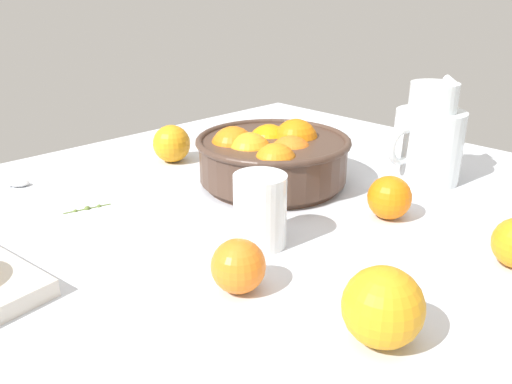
% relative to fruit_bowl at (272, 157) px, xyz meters
% --- Properties ---
extents(ground_plane, '(1.28, 1.03, 0.03)m').
position_rel_fruit_bowl_xyz_m(ground_plane, '(-0.14, -0.06, -0.07)').
color(ground_plane, silver).
extents(fruit_bowl, '(0.27, 0.27, 0.11)m').
position_rel_fruit_bowl_xyz_m(fruit_bowl, '(0.00, 0.00, 0.00)').
color(fruit_bowl, '#473328').
rests_on(fruit_bowl, ground_plane).
extents(juice_pitcher, '(0.17, 0.12, 0.18)m').
position_rel_fruit_bowl_xyz_m(juice_pitcher, '(0.21, -0.18, 0.01)').
color(juice_pitcher, white).
rests_on(juice_pitcher, ground_plane).
extents(juice_glass, '(0.07, 0.07, 0.10)m').
position_rel_fruit_bowl_xyz_m(juice_glass, '(-0.18, -0.15, -0.01)').
color(juice_glass, white).
rests_on(juice_glass, ground_plane).
extents(loose_orange_0, '(0.07, 0.07, 0.07)m').
position_rel_fruit_bowl_xyz_m(loose_orange_0, '(0.03, -0.22, -0.02)').
color(loose_orange_0, orange).
rests_on(loose_orange_0, ground_plane).
extents(loose_orange_1, '(0.08, 0.08, 0.08)m').
position_rel_fruit_bowl_xyz_m(loose_orange_1, '(-0.24, -0.38, -0.01)').
color(loose_orange_1, orange).
rests_on(loose_orange_1, ground_plane).
extents(loose_orange_3, '(0.07, 0.07, 0.07)m').
position_rel_fruit_bowl_xyz_m(loose_orange_3, '(-0.05, 0.23, -0.01)').
color(loose_orange_3, orange).
rests_on(loose_orange_3, ground_plane).
extents(loose_orange_4, '(0.06, 0.06, 0.06)m').
position_rel_fruit_bowl_xyz_m(loose_orange_4, '(-0.27, -0.21, -0.02)').
color(loose_orange_4, orange).
rests_on(loose_orange_4, ground_plane).
extents(spoon, '(0.13, 0.09, 0.01)m').
position_rel_fruit_bowl_xyz_m(spoon, '(-0.35, 0.32, -0.05)').
color(spoon, silver).
rests_on(spoon, ground_plane).
extents(herb_sprig_0, '(0.07, 0.02, 0.01)m').
position_rel_fruit_bowl_xyz_m(herb_sprig_0, '(-0.29, 0.13, -0.05)').
color(herb_sprig_0, '#566C2F').
rests_on(herb_sprig_0, ground_plane).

